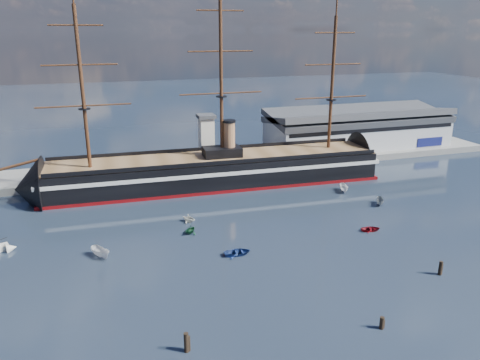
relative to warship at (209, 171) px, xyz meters
name	(u,v)px	position (x,y,z in m)	size (l,w,h in m)	color
ground	(229,211)	(-0.29, -20.00, -4.04)	(600.00, 600.00, 0.00)	#182433
quay	(227,166)	(9.71, 16.00, -4.04)	(180.00, 18.00, 2.00)	slate
warehouse	(358,129)	(57.71, 20.00, 3.95)	(63.00, 21.00, 11.60)	#B7BABC
quay_tower	(206,139)	(2.71, 13.00, 5.72)	(5.00, 5.00, 15.00)	silver
warship	(209,171)	(0.00, 0.00, 0.00)	(113.21, 20.06, 53.94)	black
motorboat_a	(101,257)	(-29.71, -35.01, -4.04)	(5.94, 2.18, 2.37)	silver
motorboat_b	(238,255)	(-5.28, -41.85, -4.04)	(3.22, 1.29, 1.50)	navy
motorboat_c	(380,205)	(35.34, -27.49, -4.04)	(5.12, 1.88, 2.05)	slate
motorboat_d	(189,222)	(-10.66, -23.57, -4.04)	(5.37, 2.33, 1.97)	silver
motorboat_e	(371,231)	(24.74, -40.05, -4.04)	(2.58, 1.03, 1.20)	maroon
motorboat_f	(344,192)	(31.95, -16.33, -4.04)	(5.85, 2.15, 2.34)	silver
motorboat_g	(190,233)	(-11.65, -29.54, -4.04)	(5.27, 2.28, 1.93)	#0E3C1F
piling_near_left	(187,352)	(-20.08, -66.19, -4.04)	(0.64, 0.64, 3.53)	black
piling_near_mid	(381,329)	(7.10, -69.82, -4.04)	(0.64, 0.64, 2.57)	black
piling_near_right	(439,275)	(25.56, -59.79, -4.04)	(0.64, 0.64, 3.25)	black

